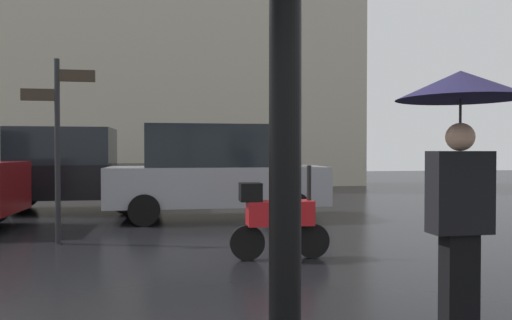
{
  "coord_description": "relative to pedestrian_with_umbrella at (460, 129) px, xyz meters",
  "views": [
    {
      "loc": [
        -0.38,
        -2.17,
        1.43
      ],
      "look_at": [
        0.87,
        5.64,
        1.28
      ],
      "focal_mm": 33.85,
      "sensor_mm": 36.0,
      "label": 1
    }
  ],
  "objects": [
    {
      "name": "street_signpost",
      "position": [
        -3.96,
        4.32,
        0.13
      ],
      "size": [
        1.08,
        0.08,
        2.83
      ],
      "color": "black",
      "rests_on": "ground"
    },
    {
      "name": "parked_car_right",
      "position": [
        -4.7,
        8.57,
        -0.61
      ],
      "size": [
        4.11,
        1.9,
        1.97
      ],
      "rotation": [
        0.0,
        0.0,
        3.06
      ],
      "color": "black",
      "rests_on": "ground"
    },
    {
      "name": "parked_car_left",
      "position": [
        -1.4,
        6.76,
        -0.62
      ],
      "size": [
        4.5,
        1.86,
        1.96
      ],
      "rotation": [
        0.0,
        0.0,
        -0.06
      ],
      "color": "gray",
      "rests_on": "ground"
    },
    {
      "name": "parked_scooter",
      "position": [
        -0.87,
        2.77,
        -1.04
      ],
      "size": [
        1.33,
        0.32,
        1.23
      ],
      "rotation": [
        0.0,
        0.0,
        0.01
      ],
      "color": "black",
      "rests_on": "ground"
    },
    {
      "name": "pedestrian_with_umbrella",
      "position": [
        0.0,
        0.0,
        0.0
      ],
      "size": [
        0.98,
        0.98,
        2.04
      ],
      "rotation": [
        0.0,
        0.0,
        4.69
      ],
      "color": "black",
      "rests_on": "ground"
    }
  ]
}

